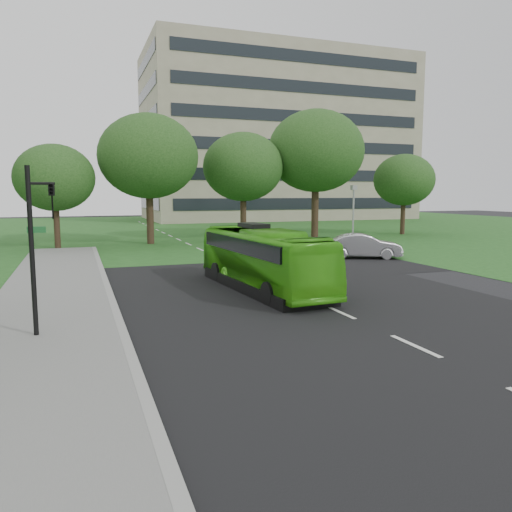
% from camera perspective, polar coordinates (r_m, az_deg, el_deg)
% --- Properties ---
extents(ground, '(160.00, 160.00, 0.00)m').
position_cam_1_polar(ground, '(15.44, 13.16, -7.94)').
color(ground, black).
rests_on(ground, ground).
extents(street_surfaces, '(120.00, 120.00, 0.15)m').
position_cam_1_polar(street_surfaces, '(36.29, -7.24, 0.88)').
color(street_surfaces, black).
rests_on(street_surfaces, ground).
extents(office_building, '(40.10, 20.10, 25.00)m').
position_cam_1_polar(office_building, '(80.75, 2.31, 13.25)').
color(office_building, gray).
rests_on(office_building, ground).
extents(tree_park_a, '(5.62, 5.62, 7.47)m').
position_cam_1_polar(tree_park_a, '(38.84, -22.04, 8.28)').
color(tree_park_a, black).
rests_on(tree_park_a, ground).
extents(tree_park_b, '(7.69, 7.69, 10.09)m').
position_cam_1_polar(tree_park_b, '(40.16, -12.19, 11.06)').
color(tree_park_b, black).
rests_on(tree_park_b, ground).
extents(tree_park_c, '(6.88, 6.88, 9.14)m').
position_cam_1_polar(tree_park_c, '(43.32, -1.48, 10.13)').
color(tree_park_c, black).
rests_on(tree_park_c, ground).
extents(tree_park_d, '(8.61, 8.61, 11.38)m').
position_cam_1_polar(tree_park_d, '(45.87, 6.85, 11.80)').
color(tree_park_d, black).
rests_on(tree_park_d, ground).
extents(tree_park_e, '(5.78, 5.78, 7.71)m').
position_cam_1_polar(tree_park_e, '(50.47, 16.57, 8.33)').
color(tree_park_e, black).
rests_on(tree_park_e, ground).
extents(bus, '(2.86, 9.21, 2.53)m').
position_cam_1_polar(bus, '(20.60, 0.76, -0.38)').
color(bus, '#45BB19').
rests_on(bus, ground).
extents(sedan, '(4.83, 3.36, 1.51)m').
position_cam_1_polar(sedan, '(31.32, 12.16, 1.12)').
color(sedan, '#BDBCC1').
rests_on(sedan, ground).
extents(traffic_light, '(0.75, 0.21, 4.71)m').
position_cam_1_polar(traffic_light, '(14.56, -23.73, 1.80)').
color(traffic_light, black).
rests_on(traffic_light, ground).
extents(camera_pole, '(0.43, 0.38, 4.52)m').
position_cam_1_polar(camera_pole, '(35.52, 11.07, 5.35)').
color(camera_pole, gray).
rests_on(camera_pole, ground).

